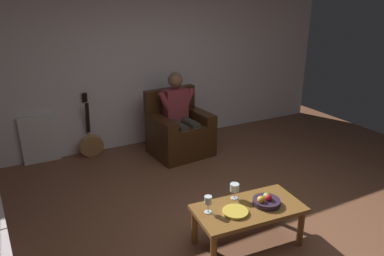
{
  "coord_description": "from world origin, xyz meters",
  "views": [
    {
      "loc": [
        1.91,
        2.35,
        2.24
      ],
      "look_at": [
        0.09,
        -1.16,
        0.8
      ],
      "focal_mm": 33.23,
      "sensor_mm": 36.0,
      "label": 1
    }
  ],
  "objects_px": {
    "person_seated": "(180,112)",
    "wine_glass_near": "(235,188)",
    "guitar": "(91,143)",
    "decorative_dish": "(235,212)",
    "wine_glass_far": "(208,201)",
    "fruit_bowl": "(266,201)",
    "coffee_table": "(248,213)",
    "armchair": "(179,132)"
  },
  "relations": [
    {
      "from": "coffee_table",
      "to": "guitar",
      "type": "bearing_deg",
      "value": -72.52
    },
    {
      "from": "guitar",
      "to": "wine_glass_near",
      "type": "bearing_deg",
      "value": 107.98
    },
    {
      "from": "armchair",
      "to": "coffee_table",
      "type": "height_order",
      "value": "armchair"
    },
    {
      "from": "guitar",
      "to": "wine_glass_far",
      "type": "height_order",
      "value": "guitar"
    },
    {
      "from": "person_seated",
      "to": "wine_glass_near",
      "type": "relative_size",
      "value": 7.82
    },
    {
      "from": "coffee_table",
      "to": "wine_glass_near",
      "type": "height_order",
      "value": "wine_glass_near"
    },
    {
      "from": "armchair",
      "to": "person_seated",
      "type": "bearing_deg",
      "value": 90.0
    },
    {
      "from": "coffee_table",
      "to": "fruit_bowl",
      "type": "distance_m",
      "value": 0.2
    },
    {
      "from": "guitar",
      "to": "fruit_bowl",
      "type": "xyz_separation_m",
      "value": [
        -1.04,
        2.79,
        0.23
      ]
    },
    {
      "from": "person_seated",
      "to": "guitar",
      "type": "height_order",
      "value": "person_seated"
    },
    {
      "from": "fruit_bowl",
      "to": "wine_glass_near",
      "type": "bearing_deg",
      "value": -47.69
    },
    {
      "from": "wine_glass_far",
      "to": "decorative_dish",
      "type": "xyz_separation_m",
      "value": [
        -0.21,
        0.12,
        -0.1
      ]
    },
    {
      "from": "coffee_table",
      "to": "wine_glass_far",
      "type": "xyz_separation_m",
      "value": [
        0.38,
        -0.1,
        0.18
      ]
    },
    {
      "from": "armchair",
      "to": "wine_glass_far",
      "type": "height_order",
      "value": "armchair"
    },
    {
      "from": "coffee_table",
      "to": "decorative_dish",
      "type": "bearing_deg",
      "value": 7.99
    },
    {
      "from": "armchair",
      "to": "decorative_dish",
      "type": "bearing_deg",
      "value": 71.65
    },
    {
      "from": "wine_glass_near",
      "to": "fruit_bowl",
      "type": "relative_size",
      "value": 0.61
    },
    {
      "from": "armchair",
      "to": "wine_glass_near",
      "type": "height_order",
      "value": "armchair"
    },
    {
      "from": "guitar",
      "to": "fruit_bowl",
      "type": "distance_m",
      "value": 2.99
    },
    {
      "from": "wine_glass_far",
      "to": "decorative_dish",
      "type": "height_order",
      "value": "wine_glass_far"
    },
    {
      "from": "person_seated",
      "to": "wine_glass_near",
      "type": "height_order",
      "value": "person_seated"
    },
    {
      "from": "fruit_bowl",
      "to": "person_seated",
      "type": "bearing_deg",
      "value": -94.62
    },
    {
      "from": "armchair",
      "to": "decorative_dish",
      "type": "relative_size",
      "value": 4.1
    },
    {
      "from": "wine_glass_near",
      "to": "decorative_dish",
      "type": "distance_m",
      "value": 0.27
    },
    {
      "from": "wine_glass_far",
      "to": "fruit_bowl",
      "type": "distance_m",
      "value": 0.58
    },
    {
      "from": "armchair",
      "to": "wine_glass_near",
      "type": "relative_size",
      "value": 6.15
    },
    {
      "from": "wine_glass_near",
      "to": "fruit_bowl",
      "type": "height_order",
      "value": "wine_glass_near"
    },
    {
      "from": "wine_glass_near",
      "to": "fruit_bowl",
      "type": "xyz_separation_m",
      "value": [
        -0.21,
        0.23,
        -0.08
      ]
    },
    {
      "from": "guitar",
      "to": "wine_glass_near",
      "type": "distance_m",
      "value": 2.71
    },
    {
      "from": "guitar",
      "to": "decorative_dish",
      "type": "bearing_deg",
      "value": 104.14
    },
    {
      "from": "guitar",
      "to": "fruit_bowl",
      "type": "relative_size",
      "value": 3.69
    },
    {
      "from": "person_seated",
      "to": "wine_glass_far",
      "type": "distance_m",
      "value": 2.25
    },
    {
      "from": "wine_glass_near",
      "to": "decorative_dish",
      "type": "xyz_separation_m",
      "value": [
        0.13,
        0.21,
        -0.1
      ]
    },
    {
      "from": "coffee_table",
      "to": "wine_glass_near",
      "type": "bearing_deg",
      "value": -79.47
    },
    {
      "from": "armchair",
      "to": "guitar",
      "type": "xyz_separation_m",
      "value": [
        1.22,
        -0.5,
        -0.13
      ]
    },
    {
      "from": "wine_glass_far",
      "to": "fruit_bowl",
      "type": "height_order",
      "value": "wine_glass_far"
    },
    {
      "from": "armchair",
      "to": "wine_glass_far",
      "type": "xyz_separation_m",
      "value": [
        0.73,
        2.15,
        0.19
      ]
    },
    {
      "from": "coffee_table",
      "to": "person_seated",
      "type": "bearing_deg",
      "value": -99.07
    },
    {
      "from": "guitar",
      "to": "armchair",
      "type": "bearing_deg",
      "value": 157.64
    },
    {
      "from": "coffee_table",
      "to": "fruit_bowl",
      "type": "bearing_deg",
      "value": 167.81
    },
    {
      "from": "armchair",
      "to": "guitar",
      "type": "relative_size",
      "value": 1.01
    },
    {
      "from": "wine_glass_near",
      "to": "wine_glass_far",
      "type": "height_order",
      "value": "wine_glass_far"
    }
  ]
}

